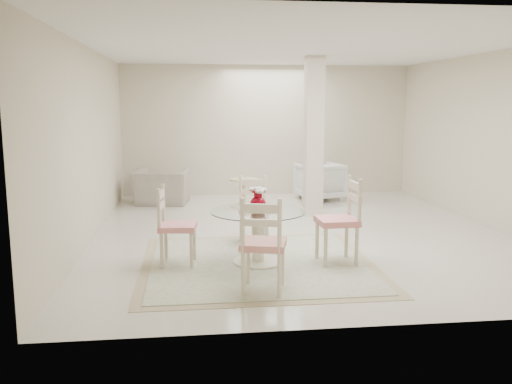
{
  "coord_description": "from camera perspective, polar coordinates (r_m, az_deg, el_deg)",
  "views": [
    {
      "loc": [
        -1.58,
        -7.8,
        1.92
      ],
      "look_at": [
        -0.81,
        -1.35,
        0.85
      ],
      "focal_mm": 38.0,
      "sensor_mm": 36.0,
      "label": 1
    }
  ],
  "objects": [
    {
      "name": "dining_chair_east",
      "position": [
        6.58,
        9.16,
        -2.27
      ],
      "size": [
        0.48,
        0.48,
        1.16
      ],
      "rotation": [
        0.0,
        0.0,
        -1.54
      ],
      "color": "beige",
      "rests_on": "ground"
    },
    {
      "name": "dining_chair_west",
      "position": [
        6.47,
        -8.84,
        -2.93
      ],
      "size": [
        0.46,
        0.46,
        1.06
      ],
      "rotation": [
        0.0,
        0.0,
        1.47
      ],
      "color": "beige",
      "rests_on": "ground"
    },
    {
      "name": "room_shell",
      "position": [
        7.96,
        4.7,
        8.85
      ],
      "size": [
        6.02,
        7.02,
        2.71
      ],
      "color": "beige",
      "rests_on": "ground"
    },
    {
      "name": "area_rug",
      "position": [
        6.58,
        0.21,
        -7.53
      ],
      "size": [
        2.78,
        2.78,
        0.02
      ],
      "color": "tan",
      "rests_on": "ground"
    },
    {
      "name": "dining_table",
      "position": [
        6.5,
        0.21,
        -4.78
      ],
      "size": [
        1.14,
        1.14,
        0.66
      ],
      "rotation": [
        0.0,
        0.0,
        -0.06
      ],
      "color": "beige",
      "rests_on": "ground"
    },
    {
      "name": "dining_chair_south",
      "position": [
        5.45,
        0.7,
        -4.84
      ],
      "size": [
        0.54,
        0.54,
        1.11
      ],
      "rotation": [
        0.0,
        0.0,
        2.89
      ],
      "color": "beige",
      "rests_on": "ground"
    },
    {
      "name": "red_vase",
      "position": [
        6.4,
        0.22,
        -0.75
      ],
      "size": [
        0.22,
        0.21,
        0.29
      ],
      "color": "#A10418",
      "rests_on": "dining_table"
    },
    {
      "name": "ground",
      "position": [
        8.19,
        4.53,
        -4.24
      ],
      "size": [
        7.0,
        7.0,
        0.0
      ],
      "primitive_type": "plane",
      "color": "beige",
      "rests_on": "ground"
    },
    {
      "name": "recliner_taupe",
      "position": [
        10.57,
        -9.89,
        0.53
      ],
      "size": [
        1.12,
        1.01,
        0.65
      ],
      "primitive_type": "imported",
      "rotation": [
        0.0,
        0.0,
        3.0
      ],
      "color": "gray",
      "rests_on": "ground"
    },
    {
      "name": "dining_chair_north",
      "position": [
        7.44,
        -0.27,
        -1.35
      ],
      "size": [
        0.42,
        0.42,
        1.02
      ],
      "rotation": [
        0.0,
        0.0,
        -0.02
      ],
      "color": "beige",
      "rests_on": "ground"
    },
    {
      "name": "column",
      "position": [
        9.36,
        6.09,
        5.8
      ],
      "size": [
        0.3,
        0.3,
        2.7
      ],
      "primitive_type": "cube",
      "color": "beige",
      "rests_on": "ground"
    },
    {
      "name": "armchair_white",
      "position": [
        10.89,
        6.72,
        1.11
      ],
      "size": [
        0.98,
        0.99,
        0.75
      ],
      "primitive_type": "imported",
      "rotation": [
        0.0,
        0.0,
        3.39
      ],
      "color": "silver",
      "rests_on": "ground"
    },
    {
      "name": "side_table",
      "position": [
        10.06,
        -1.31,
        -0.22
      ],
      "size": [
        0.52,
        0.52,
        0.54
      ],
      "color": "#D9BB85",
      "rests_on": "ground"
    }
  ]
}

